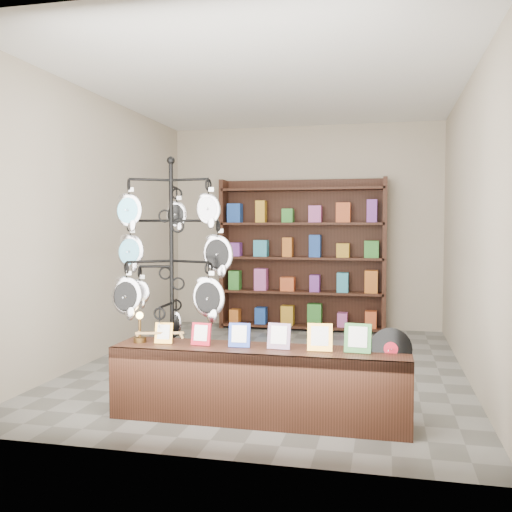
# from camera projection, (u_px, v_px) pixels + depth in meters

# --- Properties ---
(ground) EXTENTS (5.00, 5.00, 0.00)m
(ground) POSITION_uv_depth(u_px,v_px,m) (271.00, 366.00, 6.16)
(ground) COLOR slate
(ground) RESTS_ON ground
(room_envelope) EXTENTS (5.00, 5.00, 5.00)m
(room_envelope) POSITION_uv_depth(u_px,v_px,m) (271.00, 195.00, 6.06)
(room_envelope) COLOR #AFA28D
(room_envelope) RESTS_ON ground
(display_tree) EXTENTS (1.08, 1.04, 2.10)m
(display_tree) POSITION_uv_depth(u_px,v_px,m) (172.00, 261.00, 4.85)
(display_tree) COLOR black
(display_tree) RESTS_ON ground
(front_shelf) EXTENTS (2.31, 0.48, 0.82)m
(front_shelf) POSITION_uv_depth(u_px,v_px,m) (259.00, 384.00, 4.44)
(front_shelf) COLOR black
(front_shelf) RESTS_ON ground
(back_shelving) EXTENTS (2.42, 0.36, 2.20)m
(back_shelving) POSITION_uv_depth(u_px,v_px,m) (302.00, 259.00, 8.34)
(back_shelving) COLOR black
(back_shelving) RESTS_ON ground
(wall_clocks) EXTENTS (0.03, 0.24, 0.84)m
(wall_clocks) POSITION_uv_depth(u_px,v_px,m) (133.00, 227.00, 7.30)
(wall_clocks) COLOR black
(wall_clocks) RESTS_ON ground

